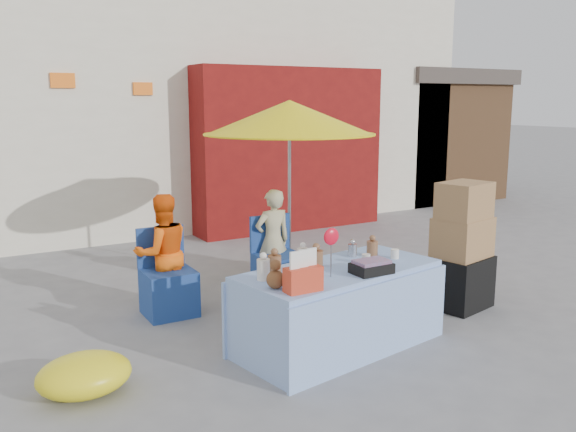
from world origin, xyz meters
TOP-DOWN VIEW (x-y plane):
  - ground at (0.00, 0.00)m, footprint 80.00×80.00m
  - backdrop at (0.52, 7.52)m, footprint 14.00×8.00m
  - market_table at (0.04, -0.28)m, footprint 1.93×1.14m
  - chair_left at (-0.93, 1.23)m, footprint 0.49×0.48m
  - chair_right at (0.32, 1.23)m, footprint 0.49×0.48m
  - vendor_orange at (-0.93, 1.37)m, footprint 0.58×0.46m
  - vendor_beige at (0.32, 1.37)m, footprint 0.42×0.28m
  - umbrella at (0.62, 1.52)m, footprint 1.90×1.90m
  - box_stack at (1.71, -0.06)m, footprint 0.67×0.59m
  - tarp_bundle at (-2.03, -0.08)m, footprint 0.82×0.75m

SIDE VIEW (x-z plane):
  - ground at x=0.00m, z-range 0.00..0.00m
  - tarp_bundle at x=-2.03m, z-range 0.00..0.30m
  - chair_left at x=-0.93m, z-range -0.17..0.68m
  - chair_right at x=0.32m, z-range -0.17..0.68m
  - market_table at x=0.04m, z-range -0.19..0.91m
  - vendor_beige at x=0.32m, z-range 0.00..1.14m
  - vendor_orange at x=-0.93m, z-range 0.00..1.19m
  - box_stack at x=1.71m, z-range -0.05..1.24m
  - umbrella at x=0.62m, z-range 0.85..2.94m
  - backdrop at x=0.52m, z-range -0.80..7.00m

